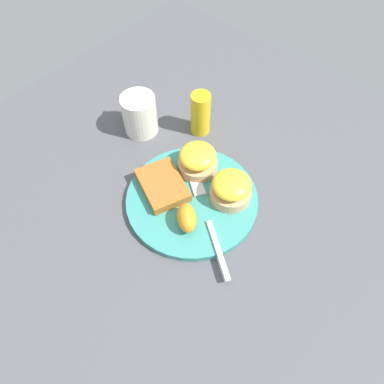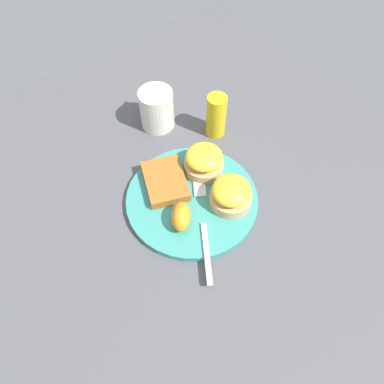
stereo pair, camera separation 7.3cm
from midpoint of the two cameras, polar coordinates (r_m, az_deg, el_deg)
name	(u,v)px [view 2 (the right image)]	position (r m, az deg, el deg)	size (l,w,h in m)	color
ground_plane	(192,201)	(0.76, 2.75, -1.65)	(1.10, 1.10, 0.00)	#4C4C51
plate	(192,200)	(0.75, 2.77, -1.36)	(0.27, 0.27, 0.01)	teal
sandwich_benedict_left	(231,194)	(0.73, 8.85, -0.53)	(0.08, 0.08, 0.06)	tan
sandwich_benedict_right	(204,161)	(0.77, 4.56, 4.55)	(0.08, 0.08, 0.06)	tan
hashbrown_patty	(165,181)	(0.76, -1.36, 1.48)	(0.11, 0.08, 0.02)	#9C5D24
orange_wedge	(181,217)	(0.70, 1.31, -3.99)	(0.06, 0.04, 0.04)	orange
fork	(203,219)	(0.72, 4.59, -4.34)	(0.20, 0.15, 0.00)	silver
cup	(156,109)	(0.87, -3.01, 12.42)	(0.11, 0.08, 0.09)	silver
condiment_bottle	(216,116)	(0.85, 6.23, 11.32)	(0.04, 0.04, 0.10)	gold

